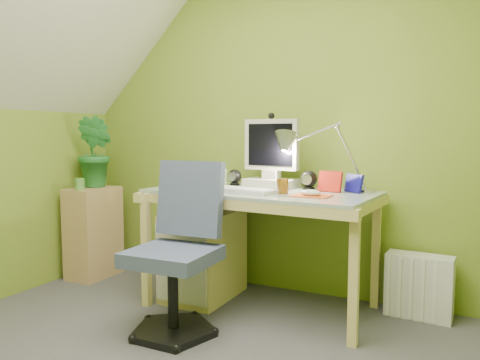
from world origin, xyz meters
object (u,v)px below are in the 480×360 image
at_px(desk_lamp, 338,142).
at_px(side_ledge, 94,232).
at_px(radiator, 419,286).
at_px(monitor, 272,147).
at_px(task_chair, 172,254).
at_px(potted_plant, 96,152).
at_px(desk, 261,249).

relative_size(desk_lamp, side_ledge, 0.88).
bearing_deg(radiator, side_ledge, -170.39).
xyz_separation_m(monitor, desk_lamp, (0.45, 0.00, 0.03)).
distance_m(desk_lamp, side_ledge, 2.04).
xyz_separation_m(task_chair, radiator, (1.22, 0.88, -0.27)).
bearing_deg(desk_lamp, task_chair, -140.17).
bearing_deg(radiator, monitor, -171.12).
distance_m(potted_plant, task_chair, 1.47).
xyz_separation_m(side_ledge, radiator, (2.40, 0.25, -0.16)).
distance_m(monitor, potted_plant, 1.46).
relative_size(desk, monitor, 2.60).
xyz_separation_m(potted_plant, task_chair, (1.19, -0.68, -0.53)).
distance_m(side_ledge, task_chair, 1.35).
xyz_separation_m(desk_lamp, side_ledge, (-1.90, -0.16, -0.72)).
height_order(desk, potted_plant, potted_plant).
bearing_deg(monitor, desk, -86.84).
distance_m(desk, monitor, 0.68).
xyz_separation_m(monitor, potted_plant, (-1.45, -0.11, -0.06)).
xyz_separation_m(desk, task_chair, (-0.27, -0.61, 0.08)).
relative_size(desk_lamp, potted_plant, 1.11).
xyz_separation_m(desk, potted_plant, (-1.45, 0.07, 0.61)).
relative_size(desk_lamp, radiator, 1.59).
bearing_deg(radiator, task_chair, -140.36).
xyz_separation_m(desk_lamp, radiator, (0.50, 0.08, -0.88)).
height_order(desk_lamp, potted_plant, desk_lamp).
distance_m(side_ledge, radiator, 2.42).
bearing_deg(desk, monitor, 94.46).
bearing_deg(monitor, potted_plant, -172.50).
bearing_deg(side_ledge, task_chair, -28.13).
xyz_separation_m(desk_lamp, potted_plant, (-1.90, -0.11, -0.09)).
bearing_deg(task_chair, radiator, 33.98).
bearing_deg(task_chair, monitor, 69.60).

